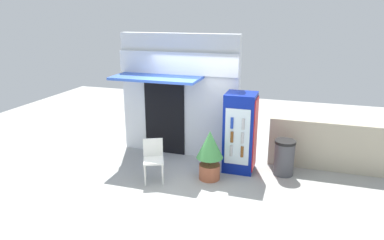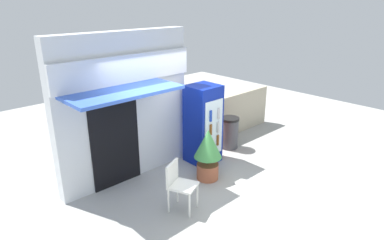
# 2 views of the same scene
# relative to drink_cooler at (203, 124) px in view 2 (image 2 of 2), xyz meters

# --- Properties ---
(ground) EXTENTS (16.00, 16.00, 0.00)m
(ground) POSITION_rel_drink_cooler_xyz_m (-0.97, -0.91, -0.89)
(ground) COLOR #A3A39E
(storefront_building) EXTENTS (2.93, 1.18, 2.97)m
(storefront_building) POSITION_rel_drink_cooler_xyz_m (-1.65, 0.55, 0.65)
(storefront_building) COLOR silver
(storefront_building) RESTS_ON ground
(drink_cooler) EXTENTS (0.68, 0.69, 1.78)m
(drink_cooler) POSITION_rel_drink_cooler_xyz_m (0.00, 0.00, 0.00)
(drink_cooler) COLOR navy
(drink_cooler) RESTS_ON ground
(plastic_chair) EXTENTS (0.56, 0.58, 0.88)m
(plastic_chair) POSITION_rel_drink_cooler_xyz_m (-1.64, -1.04, -0.36)
(plastic_chair) COLOR white
(plastic_chair) RESTS_ON ground
(potted_plant_near_shop) EXTENTS (0.57, 0.57, 1.08)m
(potted_plant_near_shop) POSITION_rel_drink_cooler_xyz_m (-0.52, -0.65, -0.27)
(potted_plant_near_shop) COLOR #AD5B3D
(potted_plant_near_shop) RESTS_ON ground
(trash_bin) EXTENTS (0.45, 0.45, 0.79)m
(trash_bin) POSITION_rel_drink_cooler_xyz_m (0.98, 0.05, -0.49)
(trash_bin) COLOR #47474C
(trash_bin) RESTS_ON ground
(stone_boundary_wall) EXTENTS (2.53, 0.22, 1.12)m
(stone_boundary_wall) POSITION_rel_drink_cooler_xyz_m (1.86, 0.62, -0.33)
(stone_boundary_wall) COLOR #B7AD93
(stone_boundary_wall) RESTS_ON ground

